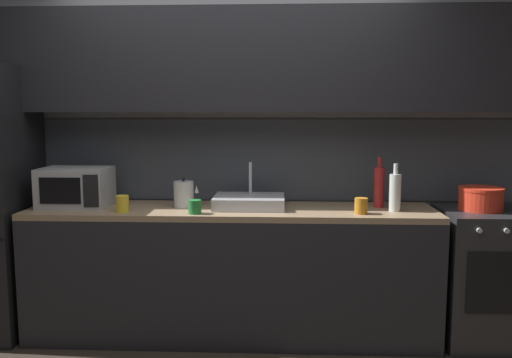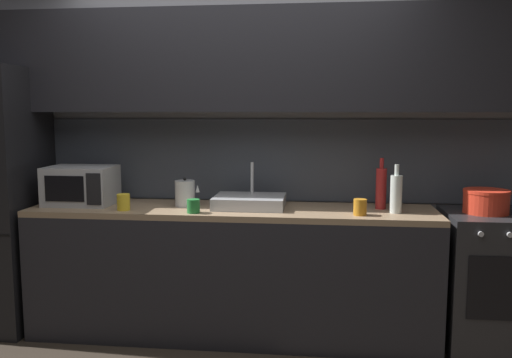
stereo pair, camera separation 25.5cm
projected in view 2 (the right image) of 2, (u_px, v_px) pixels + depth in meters
The scene contains 12 objects.
back_wall at pixel (238, 112), 3.91m from camera, with size 4.50×0.44×2.50m.
counter_run at pixel (232, 272), 3.75m from camera, with size 2.76×0.60×0.90m.
oven_range at pixel (490, 281), 3.55m from camera, with size 0.60×0.62×0.90m.
microwave at pixel (81, 185), 3.82m from camera, with size 0.46×0.35×0.27m.
sink_basin at pixel (250, 201), 3.71m from camera, with size 0.48×0.38×0.30m.
kettle at pixel (185, 193), 3.75m from camera, with size 0.17×0.14×0.20m.
wine_bottle_red at pixel (381, 188), 3.65m from camera, with size 0.07×0.07×0.35m.
wine_bottle_clear at pixel (396, 193), 3.50m from camera, with size 0.08×0.08×0.32m.
mug_green at pixel (193, 206), 3.51m from camera, with size 0.08×0.08×0.09m, color #1E6B2D.
mug_amber at pixel (360, 207), 3.43m from camera, with size 0.08×0.08×0.10m, color #B27019.
mug_yellow at pixel (123, 202), 3.60m from camera, with size 0.09×0.09×0.11m, color gold.
cooking_pot at pixel (486, 201), 3.50m from camera, with size 0.29×0.29×0.15m.
Camera 2 is at (0.59, -2.70, 1.56)m, focal length 37.95 mm.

